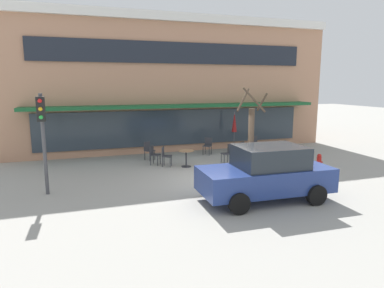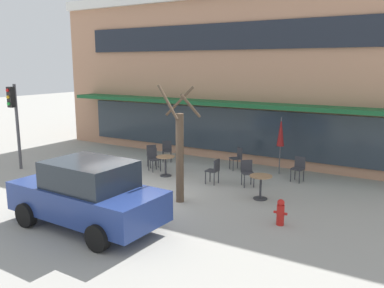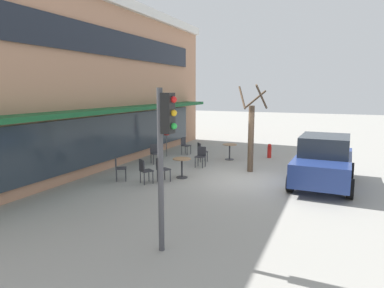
% 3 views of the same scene
% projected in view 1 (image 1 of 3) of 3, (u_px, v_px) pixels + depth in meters
% --- Properties ---
extents(ground_plane, '(80.00, 80.00, 0.00)m').
position_uv_depth(ground_plane, '(221.00, 180.00, 13.32)').
color(ground_plane, '#9E9B93').
extents(building_facade, '(18.32, 9.10, 7.35)m').
position_uv_depth(building_facade, '(160.00, 84.00, 21.98)').
color(building_facade, tan).
rests_on(building_facade, ground).
extents(cafe_table_near_wall, '(0.70, 0.70, 0.76)m').
position_uv_depth(cafe_table_near_wall, '(186.00, 156.00, 15.34)').
color(cafe_table_near_wall, '#333338').
rests_on(cafe_table_near_wall, ground).
extents(cafe_table_streetside, '(0.70, 0.70, 0.76)m').
position_uv_depth(cafe_table_streetside, '(273.00, 153.00, 16.01)').
color(cafe_table_streetside, '#333338').
rests_on(cafe_table_streetside, ground).
extents(patio_umbrella_green_folded, '(0.28, 0.28, 2.20)m').
position_uv_depth(patio_umbrella_green_folded, '(234.00, 122.00, 18.62)').
color(patio_umbrella_green_folded, '#4C4C51').
rests_on(patio_umbrella_green_folded, ground).
extents(cafe_chair_0, '(0.56, 0.56, 0.89)m').
position_uv_depth(cafe_chair_0, '(154.00, 154.00, 15.76)').
color(cafe_chair_0, '#333338').
rests_on(cafe_chair_0, ground).
extents(cafe_chair_1, '(0.56, 0.56, 0.89)m').
position_uv_depth(cafe_chair_1, '(208.00, 145.00, 18.04)').
color(cafe_chair_1, '#333338').
rests_on(cafe_chair_1, ground).
extents(cafe_chair_2, '(0.41, 0.41, 0.89)m').
position_uv_depth(cafe_chair_2, '(228.00, 152.00, 16.02)').
color(cafe_chair_2, '#333338').
rests_on(cafe_chair_2, ground).
extents(cafe_chair_3, '(0.53, 0.53, 0.89)m').
position_uv_depth(cafe_chair_3, '(165.00, 155.00, 15.44)').
color(cafe_chair_3, '#333338').
rests_on(cafe_chair_3, ground).
extents(cafe_chair_4, '(0.55, 0.55, 0.89)m').
position_uv_depth(cafe_chair_4, '(148.00, 149.00, 16.77)').
color(cafe_chair_4, '#333338').
rests_on(cafe_chair_4, ground).
extents(cafe_chair_5, '(0.56, 0.56, 0.89)m').
position_uv_depth(cafe_chair_5, '(244.00, 149.00, 16.75)').
color(cafe_chair_5, '#333338').
rests_on(cafe_chair_5, ground).
extents(cafe_chair_6, '(0.46, 0.46, 0.89)m').
position_uv_depth(cafe_chair_6, '(254.00, 143.00, 18.54)').
color(cafe_chair_6, '#333338').
rests_on(cafe_chair_6, ground).
extents(parked_sedan, '(4.25, 2.11, 1.76)m').
position_uv_depth(parked_sedan, '(266.00, 173.00, 10.93)').
color(parked_sedan, navy).
rests_on(parked_sedan, ground).
extents(street_tree, '(1.13, 1.21, 3.57)m').
position_uv_depth(street_tree, '(251.00, 137.00, 13.78)').
color(street_tree, brown).
rests_on(street_tree, ground).
extents(traffic_light_pole, '(0.26, 0.44, 3.40)m').
position_uv_depth(traffic_light_pole, '(42.00, 127.00, 11.16)').
color(traffic_light_pole, '#47474C').
rests_on(traffic_light_pole, ground).
extents(fire_hydrant, '(0.36, 0.20, 0.71)m').
position_uv_depth(fire_hydrant, '(319.00, 162.00, 14.85)').
color(fire_hydrant, red).
rests_on(fire_hydrant, ground).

